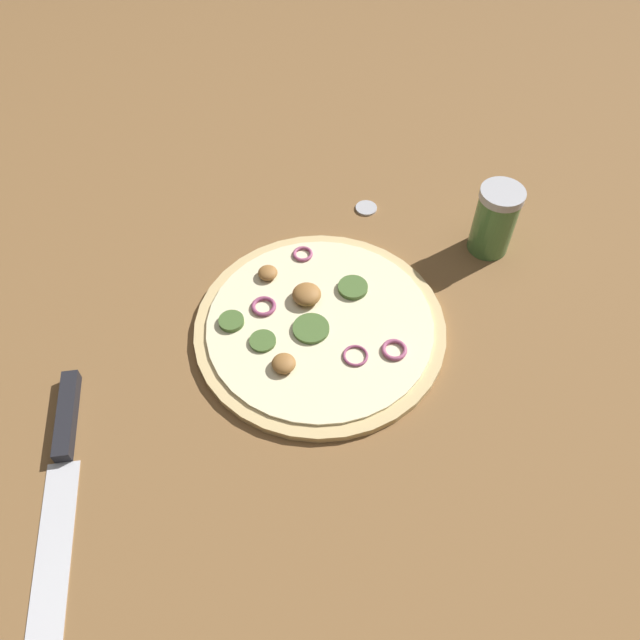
{
  "coord_description": "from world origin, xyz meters",
  "views": [
    {
      "loc": [
        -0.35,
        -0.36,
        0.67
      ],
      "look_at": [
        0.0,
        0.0,
        0.02
      ],
      "focal_mm": 35.0,
      "sensor_mm": 36.0,
      "label": 1
    }
  ],
  "objects_px": {
    "pizza": "(319,325)",
    "loose_cap": "(366,207)",
    "knife": "(63,460)",
    "spice_jar": "(495,220)"
  },
  "relations": [
    {
      "from": "pizza",
      "to": "loose_cap",
      "type": "xyz_separation_m",
      "value": [
        0.22,
        0.12,
        -0.0
      ]
    },
    {
      "from": "knife",
      "to": "spice_jar",
      "type": "relative_size",
      "value": 2.75
    },
    {
      "from": "knife",
      "to": "spice_jar",
      "type": "xyz_separation_m",
      "value": [
        0.63,
        -0.13,
        0.05
      ]
    },
    {
      "from": "knife",
      "to": "loose_cap",
      "type": "height_order",
      "value": "knife"
    },
    {
      "from": "knife",
      "to": "pizza",
      "type": "bearing_deg",
      "value": 115.11
    },
    {
      "from": "spice_jar",
      "to": "loose_cap",
      "type": "relative_size",
      "value": 3.22
    },
    {
      "from": "spice_jar",
      "to": "knife",
      "type": "bearing_deg",
      "value": 168.26
    },
    {
      "from": "knife",
      "to": "loose_cap",
      "type": "bearing_deg",
      "value": 131.17
    },
    {
      "from": "pizza",
      "to": "spice_jar",
      "type": "distance_m",
      "value": 0.3
    },
    {
      "from": "loose_cap",
      "to": "knife",
      "type": "bearing_deg",
      "value": -174.81
    }
  ]
}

